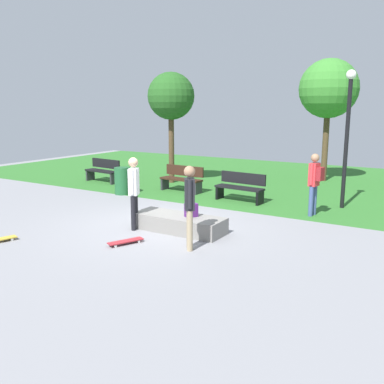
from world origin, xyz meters
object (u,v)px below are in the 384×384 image
(backpack_on_ledge, at_px, (191,210))
(skater_performing_trick, at_px, (190,201))
(tree_young_birch, at_px, (171,97))
(lamp_post, at_px, (348,125))
(park_bench_near_path, at_px, (182,178))
(trash_bin, at_px, (122,181))
(skateboard_by_ledge, at_px, (126,241))
(park_bench_near_lamppost, at_px, (103,170))
(concrete_ledge, at_px, (179,223))
(park_bench_far_right, at_px, (241,187))
(pedestrian_with_backpack, at_px, (315,179))
(tree_tall_oak, at_px, (329,89))
(skater_watching, at_px, (134,187))

(backpack_on_ledge, distance_m, skater_performing_trick, 1.31)
(tree_young_birch, relative_size, lamp_post, 1.07)
(lamp_post, bearing_deg, park_bench_near_path, -176.05)
(skater_performing_trick, relative_size, trash_bin, 1.92)
(lamp_post, bearing_deg, tree_young_birch, 171.99)
(skateboard_by_ledge, relative_size, lamp_post, 0.20)
(backpack_on_ledge, xyz_separation_m, lamp_post, (2.52, 4.51, 1.89))
(skater_performing_trick, height_order, trash_bin, skater_performing_trick)
(skater_performing_trick, bearing_deg, skateboard_by_ledge, -161.64)
(park_bench_near_lamppost, height_order, park_bench_near_path, same)
(skater_performing_trick, height_order, park_bench_near_path, skater_performing_trick)
(concrete_ledge, distance_m, skater_performing_trick, 1.61)
(lamp_post, height_order, trash_bin, lamp_post)
(park_bench_far_right, height_order, pedestrian_with_backpack, pedestrian_with_backpack)
(park_bench_far_right, xyz_separation_m, pedestrian_with_backpack, (2.50, -0.61, 0.56))
(park_bench_far_right, distance_m, tree_young_birch, 5.07)
(tree_tall_oak, distance_m, lamp_post, 5.01)
(concrete_ledge, xyz_separation_m, skateboard_by_ledge, (-0.44, -1.46, -0.13))
(skateboard_by_ledge, bearing_deg, concrete_ledge, 73.16)
(skateboard_by_ledge, height_order, trash_bin, trash_bin)
(skateboard_by_ledge, distance_m, trash_bin, 5.57)
(skater_performing_trick, relative_size, pedestrian_with_backpack, 1.03)
(skater_performing_trick, bearing_deg, backpack_on_ledge, 119.97)
(tree_young_birch, bearing_deg, concrete_ledge, -54.42)
(skateboard_by_ledge, distance_m, park_bench_near_path, 6.05)
(skateboard_by_ledge, height_order, pedestrian_with_backpack, pedestrian_with_backpack)
(skater_watching, height_order, trash_bin, skater_watching)
(skateboard_by_ledge, relative_size, park_bench_near_lamppost, 0.49)
(skater_watching, height_order, skateboard_by_ledge, skater_watching)
(backpack_on_ledge, height_order, trash_bin, trash_bin)
(park_bench_far_right, relative_size, trash_bin, 1.76)
(concrete_ledge, distance_m, tree_young_birch, 7.48)
(skateboard_by_ledge, xyz_separation_m, park_bench_near_path, (-2.15, 5.64, 0.42))
(park_bench_far_right, bearing_deg, pedestrian_with_backpack, -13.82)
(skateboard_by_ledge, distance_m, tree_young_birch, 8.46)
(tree_tall_oak, bearing_deg, concrete_ledge, -97.01)
(skater_watching, xyz_separation_m, skateboard_by_ledge, (0.58, -1.03, -0.98))
(pedestrian_with_backpack, bearing_deg, skater_watching, -133.24)
(pedestrian_with_backpack, bearing_deg, park_bench_near_lamppost, 173.40)
(concrete_ledge, height_order, trash_bin, trash_bin)
(park_bench_near_path, bearing_deg, lamp_post, 3.95)
(concrete_ledge, bearing_deg, tree_young_birch, 125.58)
(skater_performing_trick, relative_size, skateboard_by_ledge, 2.19)
(skater_watching, xyz_separation_m, park_bench_near_lamppost, (-5.35, 4.61, -0.56))
(skater_performing_trick, bearing_deg, concrete_ledge, 132.89)
(tree_young_birch, bearing_deg, lamp_post, -8.01)
(tree_young_birch, bearing_deg, park_bench_near_path, -44.53)
(tree_tall_oak, xyz_separation_m, pedestrian_with_backpack, (1.24, -5.93, -2.61))
(park_bench_near_lamppost, relative_size, tree_tall_oak, 0.34)
(backpack_on_ledge, height_order, tree_young_birch, tree_young_birch)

